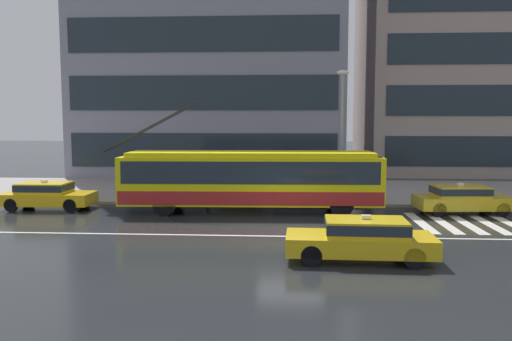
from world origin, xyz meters
The scene contains 17 objects.
ground_plane centered at (0.00, 0.00, 0.00)m, with size 160.00×160.00×0.00m, color #212427.
sidewalk_slab centered at (0.00, 10.34, 0.07)m, with size 80.00×10.00×0.14m, color gray.
crosswalk_stripe_edge_near centered at (5.41, 1.67, 0.00)m, with size 0.44×4.40×0.01m, color beige.
crosswalk_stripe_inner_a centered at (6.31, 1.67, 0.00)m, with size 0.44×4.40×0.01m, color beige.
crosswalk_stripe_center centered at (7.21, 1.67, 0.00)m, with size 0.44×4.40×0.01m, color beige.
crosswalk_stripe_inner_b centered at (8.11, 1.67, 0.00)m, with size 0.44×4.40×0.01m, color beige.
crosswalk_stripe_edge_far centered at (9.01, 1.67, 0.00)m, with size 0.44×4.40×0.01m, color beige.
lane_centre_line centered at (0.00, -1.20, 0.00)m, with size 72.00×0.14×0.01m, color silver.
trolleybus centered at (-1.77, 3.74, 1.54)m, with size 12.70×2.87×5.09m.
taxi_oncoming_near centered at (2.16, -4.26, 0.70)m, with size 4.47×1.83×1.39m.
taxi_ahead_of_bus centered at (7.80, 3.92, 0.70)m, with size 4.35×2.11×1.39m.
taxi_queued_behind_bus centered at (-11.53, 3.87, 0.70)m, with size 4.24×1.87×1.39m.
bus_shelter centered at (-2.62, 7.07, 1.95)m, with size 3.62×1.63×2.42m.
pedestrian_at_shelter centered at (-4.41, 7.59, 1.77)m, with size 1.38×1.38×1.98m.
pedestrian_approaching_curb centered at (2.09, 6.36, 1.15)m, with size 0.51×0.51×1.71m.
street_lamp centered at (2.58, 6.26, 4.01)m, with size 0.60×0.32×6.53m.
office_tower_corner_left centered at (-5.95, 20.64, 11.96)m, with size 19.84×11.15×23.89m.
Camera 1 is at (-0.08, -19.67, 4.25)m, focal length 36.12 mm.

